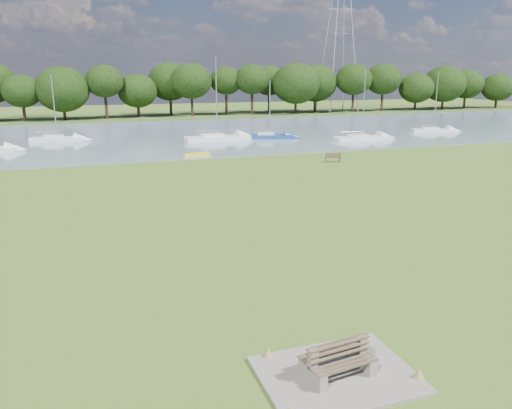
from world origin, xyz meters
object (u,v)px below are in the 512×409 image
object	(u,v)px
pylon	(341,9)
sailboat_9	(361,137)
sailboat_2	(216,136)
kayak	(197,154)
sailboat_4	(433,129)
sailboat_6	(57,138)
bench_pair	(338,360)
riverbank_bench	(333,158)
sailboat_3	(269,135)

from	to	relation	value
pylon	sailboat_9	xyz separation A→B (m)	(-18.38, -41.17, -19.77)
sailboat_2	sailboat_9	distance (m)	17.71
kayak	pylon	xyz separation A→B (m)	(39.97, 46.00, 20.07)
sailboat_4	sailboat_6	size ratio (longest dim) A/B	1.04
sailboat_6	bench_pair	bearing A→B (deg)	-65.63
sailboat_6	sailboat_2	bearing A→B (deg)	-2.41
bench_pair	sailboat_4	xyz separation A→B (m)	(39.86, 47.14, -0.05)
sailboat_6	sailboat_4	bearing A→B (deg)	6.90
riverbank_bench	kayak	world-z (taller)	riverbank_bench
pylon	sailboat_2	xyz separation A→B (m)	(-35.27, -35.82, -19.69)
pylon	sailboat_9	distance (m)	49.23
pylon	sailboat_3	world-z (taller)	pylon
pylon	sailboat_6	distance (m)	64.62
kayak	pylon	distance (m)	64.16
sailboat_4	sailboat_9	size ratio (longest dim) A/B	0.97
pylon	sailboat_4	xyz separation A→B (m)	(-4.52, -36.86, -19.78)
riverbank_bench	pylon	xyz separation A→B (m)	(28.75, 53.63, 19.81)
sailboat_6	sailboat_9	bearing A→B (deg)	-2.66
sailboat_4	pylon	bearing A→B (deg)	100.87
pylon	sailboat_9	size ratio (longest dim) A/B	3.90
sailboat_2	sailboat_6	xyz separation A→B (m)	(-18.35, 5.62, -0.05)
kayak	pylon	world-z (taller)	pylon
riverbank_bench	sailboat_2	distance (m)	18.97
riverbank_bench	sailboat_9	distance (m)	16.21
pylon	sailboat_4	world-z (taller)	pylon
kayak	sailboat_2	bearing A→B (deg)	56.07
bench_pair	kayak	size ratio (longest dim) A/B	0.76
bench_pair	pylon	xyz separation A→B (m)	(44.38, 84.00, 19.73)
sailboat_6	sailboat_9	size ratio (longest dim) A/B	0.93
sailboat_6	kayak	bearing A→B (deg)	-34.55
kayak	sailboat_4	bearing A→B (deg)	5.30
pylon	bench_pair	bearing A→B (deg)	-117.85
sailboat_4	sailboat_6	distance (m)	49.54
sailboat_4	sailboat_9	world-z (taller)	sailboat_9
bench_pair	sailboat_6	xyz separation A→B (m)	(-9.23, 53.80, -0.00)
kayak	sailboat_6	world-z (taller)	sailboat_6
pylon	sailboat_4	distance (m)	42.08
sailboat_2	riverbank_bench	bearing A→B (deg)	-71.40
sailboat_3	bench_pair	bearing A→B (deg)	-91.32
riverbank_bench	sailboat_9	world-z (taller)	sailboat_9
sailboat_3	sailboat_4	xyz separation A→B (m)	(23.98, -0.94, -0.02)
pylon	sailboat_2	distance (m)	53.99
riverbank_bench	sailboat_4	size ratio (longest dim) A/B	0.18
sailboat_4	sailboat_9	distance (m)	14.51
sailboat_6	sailboat_9	xyz separation A→B (m)	(35.24, -10.97, -0.03)
bench_pair	riverbank_bench	size ratio (longest dim) A/B	1.36
bench_pair	sailboat_3	xyz separation A→B (m)	(15.88, 48.08, -0.03)
riverbank_bench	pylon	distance (m)	63.99
riverbank_bench	kayak	distance (m)	13.58
bench_pair	sailboat_9	world-z (taller)	sailboat_9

